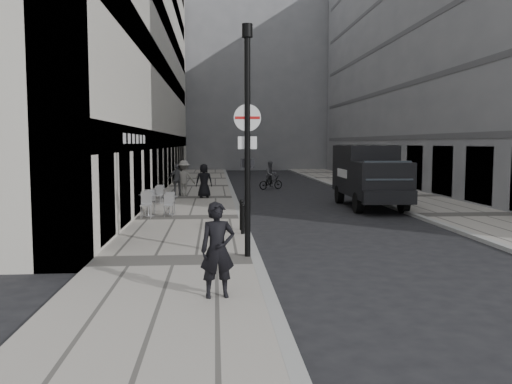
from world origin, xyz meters
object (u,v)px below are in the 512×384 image
(cyclist, at_px, (271,178))
(lamppost, at_px, (247,129))
(walking_man, at_px, (218,250))
(panel_van, at_px, (369,173))
(sign_post, at_px, (247,157))

(cyclist, bearing_deg, lamppost, -122.33)
(walking_man, relative_size, cyclist, 0.98)
(cyclist, bearing_deg, panel_van, -95.64)
(panel_van, bearing_deg, sign_post, -118.48)
(sign_post, xyz_separation_m, lamppost, (0.00, -0.00, 0.68))
(cyclist, bearing_deg, walking_man, -123.02)
(walking_man, distance_m, cyclist, 24.66)
(sign_post, xyz_separation_m, panel_van, (6.20, 10.91, -1.02))
(walking_man, bearing_deg, panel_van, 55.90)
(lamppost, bearing_deg, cyclist, 82.52)
(walking_man, height_order, panel_van, panel_van)
(walking_man, distance_m, sign_post, 3.98)
(cyclist, bearing_deg, sign_post, -122.33)
(panel_van, bearing_deg, lamppost, -118.48)
(walking_man, height_order, lamppost, lamppost)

